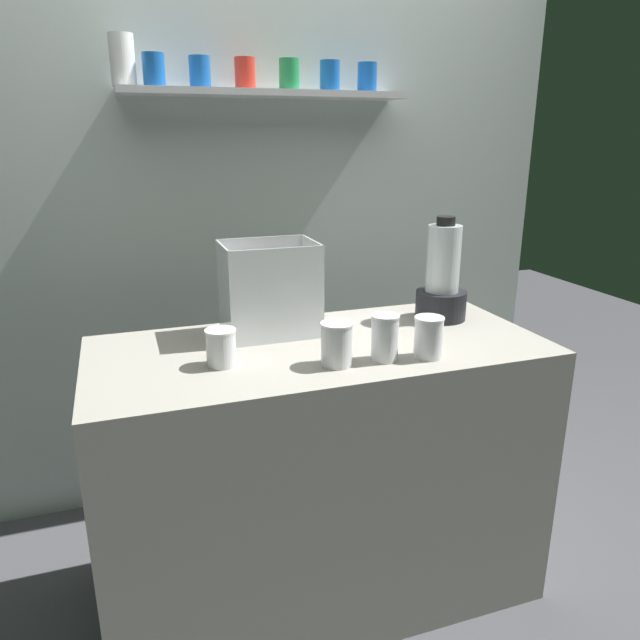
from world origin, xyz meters
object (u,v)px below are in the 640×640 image
at_px(carrot_display_bin, 269,305).
at_px(juice_cup_orange_far_left, 221,350).
at_px(blender_pitcher, 442,281).
at_px(juice_cup_mango_middle, 385,340).
at_px(juice_cup_carrot_right, 428,340).
at_px(juice_cup_carrot_left, 337,345).

height_order(carrot_display_bin, juice_cup_orange_far_left, carrot_display_bin).
distance_m(blender_pitcher, juice_cup_orange_far_left, 0.83).
xyz_separation_m(juice_cup_mango_middle, juice_cup_carrot_right, (0.13, -0.02, -0.01)).
relative_size(juice_cup_carrot_left, juice_cup_carrot_right, 1.02).
bearing_deg(blender_pitcher, juice_cup_mango_middle, -139.82).
height_order(juice_cup_carrot_left, juice_cup_mango_middle, juice_cup_mango_middle).
distance_m(juice_cup_orange_far_left, juice_cup_carrot_right, 0.59).
bearing_deg(juice_cup_mango_middle, juice_cup_orange_far_left, 166.26).
bearing_deg(juice_cup_orange_far_left, juice_cup_mango_middle, -13.74).
bearing_deg(juice_cup_carrot_right, blender_pitcher, 54.77).
distance_m(juice_cup_carrot_left, juice_cup_carrot_right, 0.27).
bearing_deg(juice_cup_mango_middle, juice_cup_carrot_left, 176.66).
height_order(carrot_display_bin, blender_pitcher, blender_pitcher).
bearing_deg(carrot_display_bin, blender_pitcher, -4.04).
height_order(juice_cup_orange_far_left, juice_cup_carrot_left, juice_cup_carrot_left).
relative_size(carrot_display_bin, juice_cup_mango_middle, 2.22).
bearing_deg(juice_cup_mango_middle, blender_pitcher, 40.18).
bearing_deg(juice_cup_carrot_left, juice_cup_carrot_right, -6.23).
distance_m(blender_pitcher, juice_cup_carrot_left, 0.58).
xyz_separation_m(blender_pitcher, juice_cup_carrot_right, (-0.23, -0.32, -0.08)).
relative_size(carrot_display_bin, blender_pitcher, 0.83).
relative_size(carrot_display_bin, juice_cup_carrot_left, 2.41).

